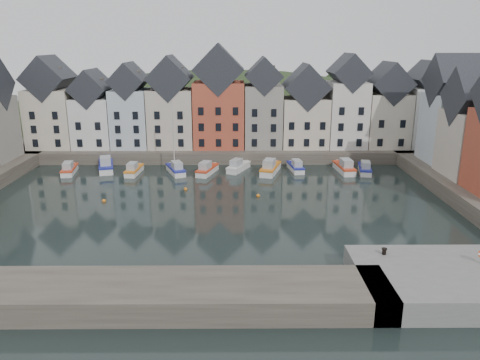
{
  "coord_description": "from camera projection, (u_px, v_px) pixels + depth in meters",
  "views": [
    {
      "loc": [
        3.19,
        -54.21,
        19.71
      ],
      "look_at": [
        3.59,
        6.0,
        2.05
      ],
      "focal_mm": 35.0,
      "sensor_mm": 36.0,
      "label": 1
    }
  ],
  "objects": [
    {
      "name": "boat_c",
      "position": [
        134.0,
        170.0,
        73.11
      ],
      "size": [
        2.11,
        5.69,
        2.15
      ],
      "rotation": [
        0.0,
        0.0,
        -0.07
      ],
      "color": "silver",
      "rests_on": "ground"
    },
    {
      "name": "boat_e",
      "position": [
        207.0,
        170.0,
        73.17
      ],
      "size": [
        3.5,
        6.26,
        2.3
      ],
      "rotation": [
        0.0,
        0.0,
        -0.29
      ],
      "color": "silver",
      "rests_on": "ground"
    },
    {
      "name": "boat_d",
      "position": [
        176.0,
        169.0,
        73.28
      ],
      "size": [
        3.89,
        6.22,
        11.38
      ],
      "rotation": [
        0.0,
        0.0,
        0.37
      ],
      "color": "silver",
      "rests_on": "ground"
    },
    {
      "name": "far_terrace",
      "position": [
        237.0,
        107.0,
        81.93
      ],
      "size": [
        72.37,
        8.16,
        17.78
      ],
      "color": "beige",
      "rests_on": "far_quay"
    },
    {
      "name": "boat_h",
      "position": [
        296.0,
        167.0,
        74.93
      ],
      "size": [
        2.41,
        5.72,
        2.13
      ],
      "rotation": [
        0.0,
        0.0,
        0.13
      ],
      "color": "silver",
      "rests_on": "ground"
    },
    {
      "name": "ground",
      "position": [
        211.0,
        210.0,
        57.54
      ],
      "size": [
        260.0,
        260.0,
        0.0
      ],
      "primitive_type": "plane",
      "color": "black",
      "rests_on": "ground"
    },
    {
      "name": "boat_j",
      "position": [
        365.0,
        169.0,
        73.71
      ],
      "size": [
        2.81,
        6.01,
        2.22
      ],
      "rotation": [
        0.0,
        0.0,
        -0.18
      ],
      "color": "silver",
      "rests_on": "ground"
    },
    {
      "name": "right_terrace",
      "position": [
        480.0,
        126.0,
        63.01
      ],
      "size": [
        8.3,
        24.25,
        16.36
      ],
      "color": "silver",
      "rests_on": "right_quay"
    },
    {
      "name": "hillside",
      "position": [
        224.0,
        201.0,
        116.33
      ],
      "size": [
        153.6,
        70.4,
        64.0
      ],
      "color": "black",
      "rests_on": "ground"
    },
    {
      "name": "boat_b",
      "position": [
        106.0,
        166.0,
        75.02
      ],
      "size": [
        3.93,
        7.31,
        2.68
      ],
      "rotation": [
        0.0,
        0.0,
        0.27
      ],
      "color": "silver",
      "rests_on": "ground"
    },
    {
      "name": "near_quay",
      "position": [
        467.0,
        281.0,
        38.21
      ],
      "size": [
        18.0,
        10.0,
        2.0
      ],
      "primitive_type": "cube",
      "color": "#60605E",
      "rests_on": "ground"
    },
    {
      "name": "mooring_buoys",
      "position": [
        183.0,
        195.0,
        62.59
      ],
      "size": [
        20.5,
        5.5,
        0.5
      ],
      "color": "orange",
      "rests_on": "ground"
    },
    {
      "name": "mooring_bollard",
      "position": [
        384.0,
        251.0,
        40.7
      ],
      "size": [
        0.48,
        0.48,
        0.56
      ],
      "color": "black",
      "rests_on": "near_quay"
    },
    {
      "name": "far_quay",
      "position": [
        220.0,
        149.0,
        86.04
      ],
      "size": [
        90.0,
        16.0,
        2.0
      ],
      "primitive_type": "cube",
      "color": "#433A33",
      "rests_on": "ground"
    },
    {
      "name": "boat_i",
      "position": [
        344.0,
        168.0,
        74.11
      ],
      "size": [
        2.54,
        6.63,
        2.49
      ],
      "rotation": [
        0.0,
        0.0,
        0.08
      ],
      "color": "silver",
      "rests_on": "ground"
    },
    {
      "name": "boat_f",
      "position": [
        238.0,
        167.0,
        74.95
      ],
      "size": [
        4.07,
        6.04,
        2.23
      ],
      "rotation": [
        0.0,
        0.0,
        -0.43
      ],
      "color": "silver",
      "rests_on": "ground"
    },
    {
      "name": "boat_a",
      "position": [
        69.0,
        169.0,
        73.34
      ],
      "size": [
        2.58,
        5.93,
        2.2
      ],
      "rotation": [
        0.0,
        0.0,
        0.14
      ],
      "color": "silver",
      "rests_on": "ground"
    },
    {
      "name": "near_wall",
      "position": [
        67.0,
        295.0,
        36.08
      ],
      "size": [
        50.0,
        6.0,
        2.0
      ],
      "primitive_type": "cube",
      "color": "#433A33",
      "rests_on": "ground"
    },
    {
      "name": "boat_g",
      "position": [
        270.0,
        168.0,
        73.56
      ],
      "size": [
        3.93,
        7.12,
        2.61
      ],
      "rotation": [
        0.0,
        0.0,
        -0.28
      ],
      "color": "silver",
      "rests_on": "ground"
    }
  ]
}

